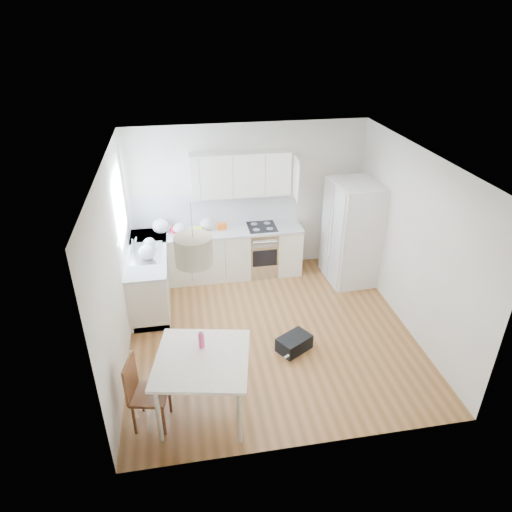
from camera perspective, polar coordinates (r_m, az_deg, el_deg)
The scene contains 29 objects.
floor at distance 7.08m, azimuth 1.78°, elevation -9.39°, with size 4.20×4.20×0.00m, color brown.
ceiling at distance 5.82m, azimuth 2.18°, elevation 12.04°, with size 4.20×4.20×0.00m, color white.
wall_back at distance 8.22m, azimuth -1.02°, elevation 7.13°, with size 4.20×4.20×0.00m, color beige.
wall_left at distance 6.30m, azimuth -17.10°, elevation -1.31°, with size 4.20×4.20×0.00m, color beige.
wall_right at distance 7.04m, azimuth 18.96°, elevation 1.65°, with size 4.20×4.20×0.00m, color beige.
window_glassblock at distance 7.16m, azimuth -16.63°, elevation 6.02°, with size 0.02×1.00×1.00m, color #BFE0F9.
cabinets_back at distance 8.27m, azimuth -4.75°, elevation 0.21°, with size 3.00×0.60×0.88m, color silver.
cabinets_left at distance 7.75m, azimuth -13.16°, elevation -2.60°, with size 0.60×1.80×0.88m, color silver.
counter_back at distance 8.06m, azimuth -4.88°, elevation 3.09°, with size 3.02×0.64×0.04m, color #B8BBBE.
counter_left at distance 7.53m, azimuth -13.55°, elevation 0.40°, with size 0.64×1.82×0.04m, color #B8BBBE.
backsplash_back at distance 8.20m, azimuth -5.17°, elevation 5.92°, with size 3.00×0.01×0.58m, color white.
backsplash_left at distance 7.42m, azimuth -16.07°, elevation 2.32°, with size 0.01×1.80×0.58m, color white.
upper_cabinets at distance 7.87m, azimuth -1.96°, elevation 10.20°, with size 1.70×0.32×0.75m, color silver.
range_oven at distance 8.36m, azimuth 0.71°, elevation 0.66°, with size 0.50×0.61×0.88m, color silver, non-canonical shape.
sink at distance 7.47m, azimuth -13.57°, elevation 0.32°, with size 0.50×0.80×0.16m, color silver, non-canonical shape.
refrigerator at distance 8.13m, azimuth 12.00°, elevation 2.89°, with size 0.87×0.91×1.82m, color white, non-canonical shape.
dining_table at distance 5.44m, azimuth -6.73°, elevation -13.31°, with size 1.25×1.25×0.84m.
dining_chair at distance 5.60m, azimuth -13.11°, elevation -16.33°, with size 0.40×0.40×0.94m, color #532A19, non-canonical shape.
drink_bottle at distance 5.45m, azimuth -6.86°, elevation -10.22°, with size 0.07×0.07×0.24m, color #E84084.
gym_bag at distance 6.71m, azimuth 4.79°, elevation -10.81°, with size 0.47×0.31×0.22m, color black.
pendant_lamp at distance 4.70m, azimuth -7.79°, elevation 0.70°, with size 0.39×0.39×0.31m, color beige.
grocery_bag_a at distance 8.04m, azimuth -11.84°, elevation 3.68°, with size 0.29×0.25×0.26m, color silver.
grocery_bag_b at distance 8.00m, azimuth -9.59°, elevation 3.45°, with size 0.20×0.17×0.18m, color silver.
grocery_bag_c at distance 8.04m, azimuth -6.12°, elevation 4.02°, with size 0.25×0.22×0.23m, color silver.
grocery_bag_d at distance 7.60m, azimuth -13.18°, elevation 1.63°, with size 0.19×0.16×0.17m, color silver.
grocery_bag_e at distance 7.24m, azimuth -13.51°, elevation 0.45°, with size 0.26×0.22×0.24m, color silver.
snack_orange at distance 8.06m, azimuth -4.31°, elevation 3.72°, with size 0.16×0.10×0.11m, color #DA5913.
snack_yellow at distance 7.96m, azimuth -7.29°, elevation 3.20°, with size 0.15×0.10×0.11m, color #F6FF28.
snack_red at distance 8.06m, azimuth -10.15°, elevation 3.29°, with size 0.14×0.09×0.10m, color red.
Camera 1 is at (-1.17, -5.45, 4.36)m, focal length 32.00 mm.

